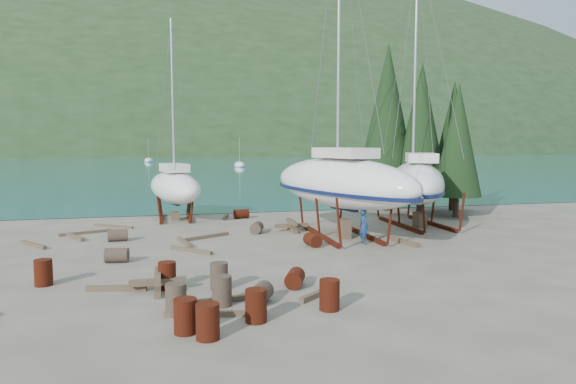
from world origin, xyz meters
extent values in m
plane|color=#5D5849|center=(0.00, 0.00, 0.00)|extent=(600.00, 600.00, 0.00)
plane|color=#196481|center=(0.00, 315.00, 0.01)|extent=(700.00, 700.00, 0.00)
ellipsoid|color=#203319|center=(0.00, 320.00, 0.00)|extent=(800.00, 360.00, 110.00)
cube|color=beige|center=(-60.00, 190.00, 2.00)|extent=(6.00, 5.00, 4.00)
cube|color=#A54C2D|center=(-60.00, 190.00, 4.80)|extent=(6.60, 5.60, 1.60)
cube|color=beige|center=(-20.00, 190.00, 2.00)|extent=(6.00, 5.00, 4.00)
cube|color=#A54C2D|center=(-20.00, 190.00, 4.80)|extent=(6.60, 5.60, 1.60)
cube|color=beige|center=(30.00, 190.00, 2.00)|extent=(6.00, 5.00, 4.00)
cube|color=#A54C2D|center=(30.00, 190.00, 4.80)|extent=(6.60, 5.60, 1.60)
cylinder|color=black|center=(12.50, 12.00, 0.80)|extent=(0.36, 0.36, 1.60)
cone|color=black|center=(12.50, 12.00, 5.80)|extent=(3.60, 3.60, 8.40)
cylinder|color=black|center=(14.00, 10.00, 0.68)|extent=(0.36, 0.36, 1.36)
cone|color=black|center=(14.00, 10.00, 4.93)|extent=(3.06, 3.06, 7.14)
cylinder|color=black|center=(11.00, 14.00, 0.92)|extent=(0.36, 0.36, 1.84)
cone|color=black|center=(11.00, 14.00, 6.67)|extent=(4.14, 4.14, 9.66)
cylinder|color=black|center=(15.50, 13.00, 0.72)|extent=(0.36, 0.36, 1.44)
cone|color=black|center=(15.50, 13.00, 5.22)|extent=(3.24, 3.24, 7.56)
ellipsoid|color=white|center=(10.00, 80.00, 0.38)|extent=(2.00, 5.00, 1.40)
cylinder|color=silver|center=(10.00, 80.00, 3.23)|extent=(0.08, 0.08, 5.00)
ellipsoid|color=white|center=(-8.00, 110.00, 0.38)|extent=(2.00, 5.00, 1.40)
cylinder|color=silver|center=(-8.00, 110.00, 3.23)|extent=(0.08, 0.08, 5.00)
ellipsoid|color=white|center=(4.66, 5.43, 2.72)|extent=(6.32, 11.34, 2.54)
cube|color=#0C153C|center=(4.66, 4.89, 1.90)|extent=(0.83, 1.94, 1.00)
cube|color=silver|center=(4.66, 4.89, 4.24)|extent=(2.65, 3.64, 0.50)
cylinder|color=silver|center=(4.66, 5.98, 10.62)|extent=(0.14, 0.14, 13.06)
cube|color=#531E0E|center=(3.55, 5.43, 0.10)|extent=(0.18, 5.99, 0.20)
cube|color=#531E0E|center=(5.77, 5.43, 0.10)|extent=(0.18, 5.99, 0.20)
cube|color=brown|center=(4.66, 4.89, 0.48)|extent=(0.50, 0.80, 0.95)
ellipsoid|color=white|center=(9.91, 7.48, 2.50)|extent=(6.46, 10.15, 2.32)
cube|color=#0C153C|center=(9.91, 6.98, 1.79)|extent=(0.92, 1.72, 1.00)
cube|color=silver|center=(9.91, 6.98, 3.91)|extent=(2.59, 3.32, 0.50)
cylinder|color=silver|center=(9.91, 7.97, 9.64)|extent=(0.14, 0.14, 11.77)
cube|color=#531E0E|center=(8.91, 7.48, 0.10)|extent=(0.18, 5.40, 0.20)
cube|color=#531E0E|center=(10.91, 7.48, 0.10)|extent=(0.18, 5.40, 0.20)
cube|color=brown|center=(9.91, 6.98, 0.42)|extent=(0.50, 0.80, 0.84)
ellipsoid|color=white|center=(-3.42, 13.39, 1.97)|extent=(4.18, 8.03, 1.97)
cube|color=#0C153C|center=(-3.42, 13.01, 1.44)|extent=(0.57, 1.40, 1.00)
cube|color=silver|center=(-3.42, 13.01, 3.21)|extent=(1.84, 2.55, 0.50)
cylinder|color=silver|center=(-3.42, 13.77, 7.67)|extent=(0.14, 0.14, 9.21)
cube|color=#531E0E|center=(-4.27, 13.39, 0.10)|extent=(0.18, 4.22, 0.20)
cube|color=#531E0E|center=(-2.58, 13.39, 0.10)|extent=(0.18, 4.22, 0.20)
cube|color=brown|center=(-3.42, 13.01, 0.24)|extent=(0.50, 0.80, 0.49)
imported|color=navy|center=(5.06, 3.26, 0.83)|extent=(0.48, 0.66, 1.66)
cylinder|color=#2D2823|center=(-1.28, -4.43, 0.29)|extent=(0.94, 1.05, 0.58)
cylinder|color=#531E0E|center=(-3.02, -6.90, 0.44)|extent=(0.58, 0.58, 0.88)
cylinder|color=#531E0E|center=(0.62, 12.63, 0.29)|extent=(0.97, 0.72, 0.58)
cylinder|color=#2D2823|center=(-2.41, -4.41, 0.44)|extent=(0.58, 0.58, 0.88)
cylinder|color=#531E0E|center=(2.56, 3.25, 0.29)|extent=(0.71, 0.96, 0.58)
cylinder|color=#531E0E|center=(0.53, -5.50, 0.44)|extent=(0.58, 0.58, 0.88)
cylinder|color=#531E0E|center=(-7.96, -0.90, 0.44)|extent=(0.58, 0.58, 0.88)
cylinder|color=#2D2823|center=(-6.26, 6.60, 0.29)|extent=(0.88, 0.58, 0.58)
cylinder|color=#531E0E|center=(-1.67, -5.98, 0.44)|extent=(0.58, 0.58, 0.88)
cylinder|color=#2D2823|center=(0.66, 7.23, 0.29)|extent=(0.86, 1.03, 0.58)
cylinder|color=#531E0E|center=(0.14, -3.01, 0.29)|extent=(0.87, 1.04, 0.58)
cylinder|color=#531E0E|center=(-3.53, -6.37, 0.44)|extent=(0.58, 0.58, 0.88)
cylinder|color=#531E0E|center=(-3.96, -2.22, 0.44)|extent=(0.58, 0.58, 0.88)
cylinder|color=#2D2823|center=(-5.90, 2.01, 0.29)|extent=(0.95, 0.70, 0.58)
cylinder|color=#2D2823|center=(-3.73, -4.91, 0.44)|extent=(0.58, 0.58, 0.88)
cylinder|color=#2D2823|center=(-2.32, -2.72, 0.44)|extent=(0.58, 0.58, 0.88)
cube|color=brown|center=(-6.86, 10.87, 0.07)|extent=(2.23, 1.57, 0.14)
cube|color=brown|center=(6.92, 2.83, 0.10)|extent=(0.59, 2.09, 0.19)
cube|color=brown|center=(-8.37, 7.73, 0.09)|extent=(1.15, 1.86, 0.19)
cube|color=brown|center=(-2.68, -5.31, 0.07)|extent=(2.79, 0.70, 0.15)
cube|color=brown|center=(-3.16, 5.19, 0.09)|extent=(0.64, 2.26, 0.17)
cube|color=brown|center=(-2.61, -4.16, 0.08)|extent=(2.41, 0.45, 0.16)
cube|color=brown|center=(-0.31, 13.06, 0.10)|extent=(0.59, 1.96, 0.19)
cube|color=brown|center=(0.50, -4.28, 0.09)|extent=(1.34, 1.15, 0.17)
cube|color=brown|center=(-2.02, 6.37, 0.08)|extent=(2.34, 1.48, 0.16)
cube|color=brown|center=(-2.94, 3.30, 0.08)|extent=(1.74, 1.78, 0.15)
cube|color=brown|center=(-5.55, -2.12, 0.08)|extent=(1.91, 0.52, 0.17)
cube|color=brown|center=(-8.07, 9.05, 0.07)|extent=(2.48, 1.17, 0.15)
cube|color=brown|center=(-9.94, 6.21, 0.08)|extent=(1.53, 1.94, 0.16)
cube|color=brown|center=(-4.25, -2.44, 0.10)|extent=(0.20, 1.80, 0.20)
cube|color=brown|center=(-4.25, -2.44, 0.30)|extent=(1.80, 0.20, 0.20)
cube|color=brown|center=(-4.25, -2.44, 0.50)|extent=(0.20, 1.80, 0.20)
cube|color=brown|center=(2.60, 7.43, 0.10)|extent=(0.20, 1.80, 0.20)
cube|color=brown|center=(2.60, 7.43, 0.30)|extent=(1.80, 0.20, 0.20)
cube|color=brown|center=(2.60, 7.43, 0.50)|extent=(0.20, 1.80, 0.20)
camera|label=1|loc=(-3.91, -19.05, 4.75)|focal=32.00mm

